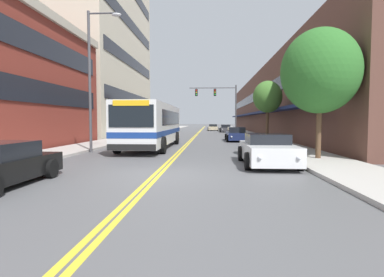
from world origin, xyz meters
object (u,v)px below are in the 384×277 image
city_bus (153,124)px  street_lamp_left_near (94,70)px  car_charcoal_parked_left_mid (150,133)px  street_tree_right_mid (268,97)px  car_beige_moving_lead (213,128)px  car_white_parked_right_foreground (267,150)px  car_slate_blue_parked_left_near (161,131)px  fire_hydrant (285,146)px  street_tree_right_near (320,71)px  car_dark_grey_parked_right_mid (226,129)px  car_navy_parked_right_far (236,135)px  traffic_signal_mast (220,99)px

city_bus → street_lamp_left_near: 5.41m
car_charcoal_parked_left_mid → street_tree_right_mid: 12.49m
car_beige_moving_lead → street_lamp_left_near: size_ratio=0.52×
city_bus → car_beige_moving_lead: 36.70m
car_white_parked_right_foreground → car_slate_blue_parked_left_near: bearing=109.6°
car_charcoal_parked_left_mid → car_beige_moving_lead: 27.29m
street_tree_right_mid → fire_hydrant: street_tree_right_mid is taller
car_charcoal_parked_left_mid → street_tree_right_near: 20.22m
city_bus → car_dark_grey_parked_right_mid: bearing=77.3°
car_dark_grey_parked_right_mid → street_tree_right_mid: bearing=-84.4°
car_navy_parked_right_far → traffic_signal_mast: 12.49m
street_tree_right_near → car_beige_moving_lead: bearing=96.1°
car_dark_grey_parked_right_mid → city_bus: bearing=-102.7°
car_slate_blue_parked_left_near → car_white_parked_right_foreground: car_slate_blue_parked_left_near is taller
street_tree_right_near → car_slate_blue_parked_left_near: bearing=116.4°
car_navy_parked_right_far → street_tree_right_near: size_ratio=0.79×
city_bus → street_lamp_left_near: bearing=-131.2°
car_charcoal_parked_left_mid → traffic_signal_mast: traffic_signal_mast is taller
car_white_parked_right_foreground → car_navy_parked_right_far: size_ratio=0.94×
car_slate_blue_parked_left_near → fire_hydrant: bearing=-63.4°
car_dark_grey_parked_right_mid → car_white_parked_right_foreground: bearing=-90.1°
city_bus → street_tree_right_mid: 10.54m
street_tree_right_mid → fire_hydrant: (-0.77, -9.50, -3.39)m
traffic_signal_mast → car_slate_blue_parked_left_near: bearing=-159.9°
car_charcoal_parked_left_mid → street_tree_right_near: (11.29, -16.39, 3.56)m
car_slate_blue_parked_left_near → street_tree_right_mid: size_ratio=0.81×
traffic_signal_mast → fire_hydrant: bearing=-83.1°
street_tree_right_near → fire_hydrant: 4.37m
street_lamp_left_near → street_tree_right_near: size_ratio=1.38×
car_navy_parked_right_far → street_tree_right_mid: bearing=-40.9°
car_slate_blue_parked_left_near → street_lamp_left_near: 20.10m
car_white_parked_right_foreground → street_tree_right_mid: street_tree_right_mid is taller
car_navy_parked_right_far → street_tree_right_mid: 4.61m
fire_hydrant → street_tree_right_near: bearing=-65.5°
street_tree_right_mid → fire_hydrant: bearing=-94.6°
car_white_parked_right_foreground → fire_hydrant: 4.00m
street_lamp_left_near → street_tree_right_near: 12.40m
city_bus → car_charcoal_parked_left_mid: city_bus is taller
city_bus → car_navy_parked_right_far: 9.82m
car_beige_moving_lead → car_slate_blue_parked_left_near: bearing=-108.5°
car_beige_moving_lead → fire_hydrant: 40.85m
car_dark_grey_parked_right_mid → car_slate_blue_parked_left_near: bearing=-124.4°
traffic_signal_mast → street_tree_right_near: size_ratio=1.09×
car_slate_blue_parked_left_near → car_beige_moving_lead: car_slate_blue_parked_left_near is taller
car_navy_parked_right_far → street_tree_right_mid: (2.43, -2.11, 3.30)m
car_white_parked_right_foreground → car_dark_grey_parked_right_mid: (0.10, 37.07, -0.06)m
street_lamp_left_near → street_tree_right_mid: (11.76, 8.51, -0.98)m
car_white_parked_right_foreground → fire_hydrant: size_ratio=5.97×
traffic_signal_mast → fire_hydrant: traffic_signal_mast is taller
car_slate_blue_parked_left_near → car_charcoal_parked_left_mid: 6.40m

